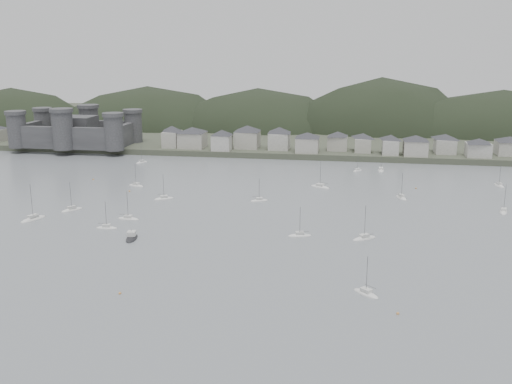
# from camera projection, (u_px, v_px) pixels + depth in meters

# --- Properties ---
(ground) EXTENTS (900.00, 900.00, 0.00)m
(ground) POSITION_uv_depth(u_px,v_px,m) (203.00, 291.00, 138.38)
(ground) COLOR slate
(ground) RESTS_ON ground
(far_shore_land) EXTENTS (900.00, 250.00, 3.00)m
(far_shore_land) POSITION_uv_depth(u_px,v_px,m) (307.00, 126.00, 420.35)
(far_shore_land) COLOR #383D2D
(far_shore_land) RESTS_ON ground
(forested_ridge) EXTENTS (851.55, 103.94, 102.57)m
(forested_ridge) POSITION_uv_depth(u_px,v_px,m) (310.00, 149.00, 398.14)
(forested_ridge) COLOR black
(forested_ridge) RESTS_ON ground
(castle) EXTENTS (66.00, 43.00, 20.00)m
(castle) POSITION_uv_depth(u_px,v_px,m) (77.00, 131.00, 327.25)
(castle) COLOR #353537
(castle) RESTS_ON far_shore_land
(waterfront_town) EXTENTS (451.48, 28.46, 12.92)m
(waterfront_town) POSITION_uv_depth(u_px,v_px,m) (386.00, 142.00, 303.57)
(waterfront_town) COLOR #9E9D90
(waterfront_town) RESTS_ON far_shore_land
(moored_fleet) EXTENTS (242.53, 177.15, 13.51)m
(moored_fleet) POSITION_uv_depth(u_px,v_px,m) (283.00, 212.00, 204.46)
(moored_fleet) COLOR silver
(moored_fleet) RESTS_ON ground
(motor_launch_far) EXTENTS (4.45, 9.11, 4.07)m
(motor_launch_far) POSITION_uv_depth(u_px,v_px,m) (132.00, 238.00, 176.45)
(motor_launch_far) COLOR black
(motor_launch_far) RESTS_ON ground
(mooring_buoys) EXTENTS (178.33, 121.09, 0.70)m
(mooring_buoys) POSITION_uv_depth(u_px,v_px,m) (234.00, 223.00, 191.69)
(mooring_buoys) COLOR #CC8844
(mooring_buoys) RESTS_ON ground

